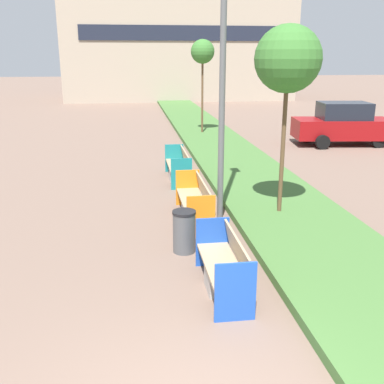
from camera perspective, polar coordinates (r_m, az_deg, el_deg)
The scene contains 10 objects.
planter_grass_strip at distance 16.38m, azimuth 5.56°, elevation 3.78°, with size 2.80×120.00×0.18m.
building_backdrop at distance 43.13m, azimuth -1.85°, elevation 18.60°, with size 20.00×8.29×10.22m.
bench_blue_frame at distance 7.59m, azimuth 4.14°, elevation -9.84°, with size 0.65×1.92×0.94m.
bench_orange_frame at distance 10.73m, azimuth 0.42°, elevation -1.58°, with size 0.65×2.31×0.94m.
bench_teal_frame at distance 14.21m, azimuth -1.67°, elevation 3.01°, with size 0.65×2.22×0.94m.
litter_bin at distance 8.96m, azimuth -1.00°, elevation -5.02°, with size 0.47×0.47×0.86m.
street_lamp_post at distance 10.33m, azimuth 4.00°, elevation 19.74°, with size 0.24×0.44×7.82m.
sapling_tree_near at distance 10.51m, azimuth 12.10°, elevation 16.09°, with size 1.49×1.49×4.46m.
sapling_tree_far at distance 22.16m, azimuth 1.35°, elevation 17.27°, with size 1.13×1.13×4.56m.
parked_car_distant at distance 21.07m, azimuth 18.59°, elevation 8.18°, with size 4.38×2.26×1.86m.
Camera 1 is at (-0.51, -3.52, 3.76)m, focal length 42.00 mm.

